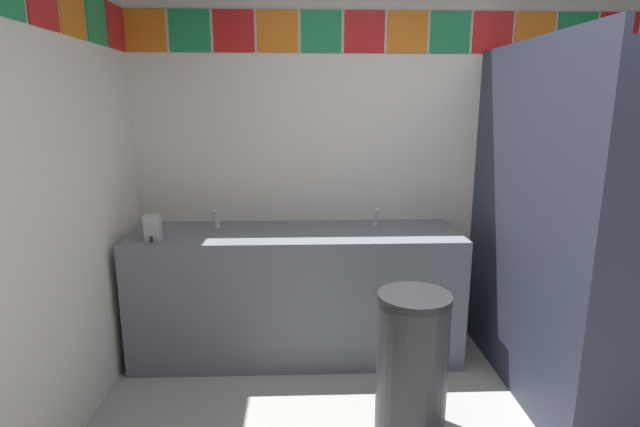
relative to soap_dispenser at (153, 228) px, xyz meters
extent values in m
cube|color=silver|center=(1.75, 0.53, 0.35)|extent=(3.99, 0.08, 2.57)
cube|color=orange|center=(-0.10, 0.49, 1.19)|extent=(0.27, 0.01, 0.27)
cube|color=#1E8C4C|center=(0.18, 0.49, 1.19)|extent=(0.27, 0.01, 0.27)
cube|color=red|center=(0.47, 0.49, 1.19)|extent=(0.27, 0.01, 0.27)
cube|color=orange|center=(0.75, 0.49, 1.19)|extent=(0.27, 0.01, 0.27)
cube|color=#1E8C4C|center=(1.04, 0.49, 1.19)|extent=(0.27, 0.01, 0.27)
cube|color=red|center=(1.32, 0.49, 1.19)|extent=(0.27, 0.01, 0.27)
cube|color=orange|center=(1.61, 0.49, 1.19)|extent=(0.27, 0.01, 0.27)
cube|color=#1E8C4C|center=(1.89, 0.49, 1.19)|extent=(0.27, 0.01, 0.27)
cube|color=red|center=(2.18, 0.49, 1.19)|extent=(0.27, 0.01, 0.27)
cube|color=orange|center=(2.46, 0.49, 1.19)|extent=(0.27, 0.01, 0.27)
cube|color=#1E8C4C|center=(2.75, 0.49, 1.19)|extent=(0.27, 0.01, 0.27)
cube|color=red|center=(3.03, 0.49, 1.19)|extent=(0.27, 0.01, 0.27)
cube|color=orange|center=(-0.24, -0.24, 1.19)|extent=(0.01, 0.27, 0.27)
cube|color=#1E8C4C|center=(-0.24, 0.05, 1.19)|extent=(0.01, 0.27, 0.27)
cube|color=red|center=(-0.24, 0.35, 1.19)|extent=(0.01, 0.27, 0.27)
cube|color=slate|center=(0.86, 0.19, -0.50)|extent=(2.12, 0.61, 0.85)
cube|color=slate|center=(0.86, 0.48, -0.12)|extent=(2.12, 0.03, 0.08)
cylinder|color=silver|center=(0.33, 0.16, -0.13)|extent=(0.34, 0.34, 0.10)
cylinder|color=silver|center=(1.39, 0.16, -0.13)|extent=(0.34, 0.34, 0.10)
cylinder|color=silver|center=(0.33, 0.30, -0.05)|extent=(0.04, 0.04, 0.05)
cylinder|color=silver|center=(0.33, 0.25, 0.02)|extent=(0.02, 0.06, 0.09)
cylinder|color=silver|center=(1.39, 0.30, -0.05)|extent=(0.04, 0.04, 0.05)
cylinder|color=silver|center=(1.39, 0.25, 0.02)|extent=(0.02, 0.06, 0.09)
cube|color=#B7BABF|center=(0.00, 0.00, 0.00)|extent=(0.09, 0.07, 0.16)
cylinder|color=black|center=(0.00, -0.04, -0.06)|extent=(0.02, 0.02, 0.03)
cube|color=#33384C|center=(2.14, -0.25, 0.07)|extent=(0.04, 1.48, 2.00)
cylinder|color=silver|center=(2.16, -0.97, 0.17)|extent=(0.02, 0.02, 0.10)
cylinder|color=white|center=(2.61, 0.03, -0.73)|extent=(0.38, 0.38, 0.40)
torus|color=white|center=(2.61, 0.03, -0.51)|extent=(0.39, 0.39, 0.05)
cube|color=white|center=(2.61, 0.24, -0.36)|extent=(0.34, 0.17, 0.34)
cylinder|color=#333338|center=(1.45, -0.66, -0.58)|extent=(0.36, 0.36, 0.71)
cylinder|color=#262628|center=(1.45, -0.66, -0.20)|extent=(0.37, 0.37, 0.04)
camera|label=1|loc=(0.90, -2.90, 0.73)|focal=27.49mm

